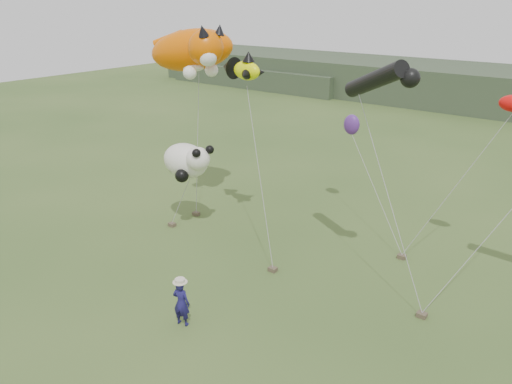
# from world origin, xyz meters

# --- Properties ---
(ground) EXTENTS (120.00, 120.00, 0.00)m
(ground) POSITION_xyz_m (0.00, 0.00, 0.00)
(ground) COLOR #385123
(ground) RESTS_ON ground
(headland) EXTENTS (90.00, 13.00, 4.00)m
(headland) POSITION_xyz_m (-3.11, 44.69, 1.92)
(headland) COLOR #2D3D28
(headland) RESTS_ON ground
(festival_attendant) EXTENTS (0.73, 0.57, 1.77)m
(festival_attendant) POSITION_xyz_m (-0.62, -1.75, 0.89)
(festival_attendant) COLOR #1A1653
(festival_attendant) RESTS_ON ground
(sandbag_anchors) EXTENTS (13.36, 4.74, 0.18)m
(sandbag_anchors) POSITION_xyz_m (-0.88, 4.82, 0.09)
(sandbag_anchors) COLOR brown
(sandbag_anchors) RESTS_ON ground
(cat_kite) EXTENTS (6.15, 3.64, 2.79)m
(cat_kite) POSITION_xyz_m (-7.83, 6.78, 8.45)
(cat_kite) COLOR #E65D00
(cat_kite) RESTS_ON ground
(fish_kite) EXTENTS (2.59, 1.74, 1.32)m
(fish_kite) POSITION_xyz_m (-3.76, 5.48, 8.00)
(fish_kite) COLOR #F1FF00
(fish_kite) RESTS_ON ground
(tube_kites) EXTENTS (11.26, 3.77, 2.07)m
(tube_kites) POSITION_xyz_m (7.03, 6.18, 7.80)
(tube_kites) COLOR black
(tube_kites) RESTS_ON ground
(panda_kite) EXTENTS (2.98, 1.93, 1.85)m
(panda_kite) POSITION_xyz_m (-6.17, 4.28, 3.54)
(panda_kite) COLOR white
(panda_kite) RESTS_ON ground
(misc_kites) EXTENTS (8.70, 2.35, 3.16)m
(misc_kites) POSITION_xyz_m (2.84, 10.17, 5.95)
(misc_kites) COLOR red
(misc_kites) RESTS_ON ground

